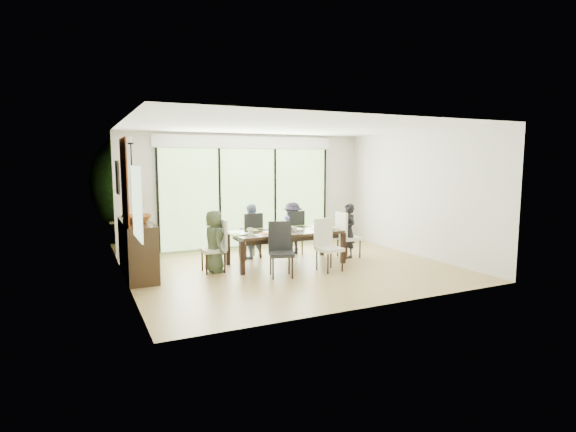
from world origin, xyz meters
name	(u,v)px	position (x,y,z in m)	size (l,w,h in m)	color
floor	(294,269)	(0.00, 0.00, -0.01)	(6.00, 5.00, 0.01)	olive
ceiling	(294,126)	(0.00, 0.00, 2.71)	(6.00, 5.00, 0.01)	white
wall_back	(247,191)	(0.00, 2.51, 1.35)	(6.00, 0.02, 2.70)	beige
wall_front	(373,213)	(0.00, -2.51, 1.35)	(6.00, 0.02, 2.70)	beige
wall_left	(125,206)	(-3.01, 0.00, 1.35)	(0.02, 5.00, 2.70)	silver
wall_right	(418,194)	(3.01, 0.00, 1.35)	(0.02, 5.00, 2.70)	white
glass_doors	(248,197)	(0.00, 2.47, 1.20)	(4.20, 0.02, 2.30)	#598C3F
blinds_header	(248,142)	(0.00, 2.46, 2.50)	(4.40, 0.06, 0.28)	white
mullion_a	(158,201)	(-2.10, 2.46, 1.20)	(0.05, 0.04, 2.30)	black
mullion_b	(220,198)	(-0.70, 2.46, 1.20)	(0.05, 0.04, 2.30)	black
mullion_c	(275,196)	(0.70, 2.46, 1.20)	(0.05, 0.04, 2.30)	black
mullion_d	(325,195)	(2.10, 2.46, 1.20)	(0.05, 0.04, 2.30)	black
side_window	(137,203)	(-2.97, -1.20, 1.50)	(0.02, 0.90, 1.00)	#8CAD7F
deck	(236,243)	(0.00, 3.40, -0.05)	(6.00, 1.80, 0.10)	brown
rail_top	(226,216)	(0.00, 4.20, 0.55)	(6.00, 0.08, 0.06)	#503222
foliage_left	(152,184)	(-1.80, 5.20, 1.44)	(3.20, 3.20, 3.20)	#14380F
foliage_mid	(222,169)	(0.40, 5.80, 1.80)	(4.00, 4.00, 4.00)	#14380F
foliage_right	(286,187)	(2.20, 5.00, 1.26)	(2.80, 2.80, 2.80)	#14380F
foliage_far	(185,175)	(-0.60, 6.50, 1.62)	(3.60, 3.60, 3.60)	#14380F
table_top	(286,232)	(0.05, 0.45, 0.65)	(2.16, 0.99, 0.05)	black
table_apron	(286,236)	(0.05, 0.45, 0.57)	(1.98, 0.81, 0.09)	black
table_leg_fl	(242,258)	(-1.03, 0.02, 0.31)	(0.08, 0.08, 0.62)	black
table_leg_fr	(343,248)	(1.13, 0.02, 0.31)	(0.08, 0.08, 0.62)	black
table_leg_bl	(228,250)	(-1.03, 0.88, 0.31)	(0.08, 0.08, 0.62)	black
table_leg_br	(322,241)	(1.13, 0.88, 0.31)	(0.08, 0.08, 0.62)	black
chair_left_end	(213,246)	(-1.45, 0.45, 0.49)	(0.41, 0.41, 0.99)	beige
chair_right_end	(349,235)	(1.55, 0.45, 0.49)	(0.41, 0.41, 0.99)	silver
chair_far_left	(250,235)	(-0.40, 1.30, 0.49)	(0.41, 0.41, 0.99)	black
chair_far_right	(292,232)	(0.60, 1.30, 0.49)	(0.41, 0.41, 0.99)	black
chair_near_left	(281,250)	(-0.45, -0.42, 0.49)	(0.41, 0.41, 0.99)	black
chair_near_right	(330,245)	(0.55, -0.42, 0.49)	(0.41, 0.41, 0.99)	silver
person_left_end	(214,241)	(-1.43, 0.45, 0.58)	(0.54, 0.34, 1.16)	#38442D
person_right_end	(348,231)	(1.53, 0.45, 0.58)	(0.54, 0.34, 1.16)	black
person_far_left	(250,231)	(-0.40, 1.28, 0.58)	(0.54, 0.34, 1.16)	#778BAD
person_far_right	(292,228)	(0.60, 1.28, 0.58)	(0.54, 0.34, 1.16)	#221D2C
placemat_left	(241,234)	(-0.90, 0.45, 0.68)	(0.40, 0.29, 0.01)	olive
placemat_right	(327,228)	(1.00, 0.45, 0.68)	(0.40, 0.29, 0.01)	#89A139
placemat_far_l	(258,229)	(-0.40, 0.85, 0.68)	(0.40, 0.29, 0.01)	#90BC43
placemat_far_r	(301,226)	(0.60, 0.85, 0.68)	(0.40, 0.29, 0.01)	#7BA73B
placemat_paper	(266,235)	(-0.50, 0.15, 0.68)	(0.40, 0.29, 0.01)	white
tablet_far_l	(263,229)	(-0.30, 0.80, 0.69)	(0.23, 0.16, 0.01)	black
tablet_far_r	(300,227)	(0.55, 0.80, 0.68)	(0.22, 0.15, 0.01)	black
papers	(318,229)	(0.75, 0.40, 0.68)	(0.27, 0.20, 0.00)	white
platter_base	(266,234)	(-0.50, 0.15, 0.69)	(0.23, 0.23, 0.02)	white
platter_snacks	(266,233)	(-0.50, 0.15, 0.71)	(0.18, 0.18, 0.01)	orange
vase	(287,228)	(0.10, 0.50, 0.73)	(0.07, 0.07, 0.11)	silver
hyacinth_stems	(287,222)	(0.10, 0.50, 0.84)	(0.04, 0.04, 0.14)	#337226
hyacinth_blooms	(287,218)	(0.10, 0.50, 0.93)	(0.10, 0.10, 0.10)	#5363D0
laptop	(248,234)	(-0.80, 0.35, 0.69)	(0.30, 0.19, 0.02)	silver
cup_a	(250,230)	(-0.65, 0.60, 0.72)	(0.11, 0.11, 0.09)	white
cup_b	(295,229)	(0.20, 0.35, 0.72)	(0.09, 0.09, 0.08)	white
cup_c	(318,226)	(0.85, 0.55, 0.72)	(0.11, 0.11, 0.09)	white
book	(296,229)	(0.30, 0.50, 0.68)	(0.15, 0.20, 0.02)	white
sideboard	(137,249)	(-2.76, 0.77, 0.49)	(0.49, 1.75, 0.99)	black
bowl	(137,219)	(-2.76, 0.67, 1.05)	(0.52, 0.52, 0.13)	brown
candlestick_base	(134,218)	(-2.76, 1.12, 1.01)	(0.11, 0.11, 0.04)	black
candlestick_shaft	(132,181)	(-2.76, 1.12, 1.70)	(0.03, 0.03, 1.37)	black
candlestick_pan	(131,144)	(-2.76, 1.12, 2.38)	(0.11, 0.11, 0.03)	black
candle	(131,140)	(-2.76, 1.12, 2.45)	(0.04, 0.04, 0.11)	silver
tapestry	(124,183)	(-2.97, 0.40, 1.70)	(0.02, 1.00, 1.50)	#923C15
art_frame	(117,177)	(-2.97, 1.70, 1.75)	(0.03, 0.55, 0.65)	black
art_canvas	(118,177)	(-2.95, 1.70, 1.75)	(0.01, 0.45, 0.55)	#174949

